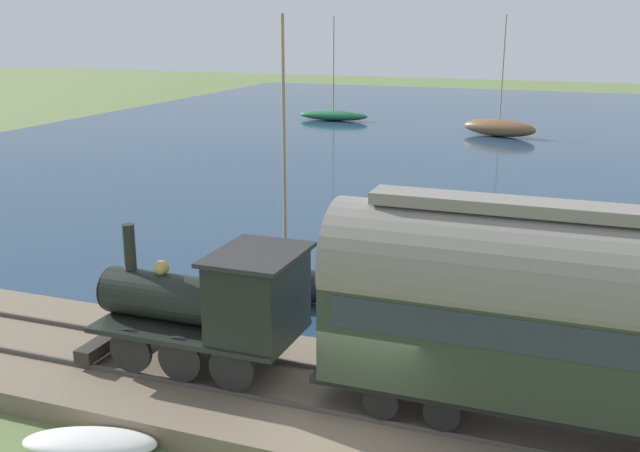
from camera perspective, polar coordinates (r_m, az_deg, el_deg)
The scene contains 11 objects.
ground_plane at distance 16.25m, azimuth 2.84°, elevation -16.41°, with size 200.00×200.00×0.00m, color #607542.
harbor_water at distance 58.02m, azimuth 16.43°, elevation 6.36°, with size 80.00×80.00×0.01m.
rail_embankment at distance 17.05m, azimuth 4.05°, elevation -13.80°, with size 5.29×56.00×0.63m.
steam_locomotive at distance 17.50m, azimuth -7.87°, elevation -5.67°, with size 2.46×5.35×3.29m.
passenger_coach at distance 15.29m, azimuth 18.76°, elevation -6.22°, with size 2.53×10.11×4.63m.
sailboat_green at distance 66.11m, azimuth 1.03°, elevation 8.46°, with size 1.94×6.26×8.86m.
sailboat_brown at distance 58.58m, azimuth 13.49°, elevation 7.32°, with size 3.27×6.01×8.90m.
sailboat_black at distance 23.51m, azimuth -2.63°, elevation -4.32°, with size 1.63×4.35×8.73m.
rowboat_off_pier at distance 28.74m, azimuth 4.46°, elevation -1.59°, with size 1.65×2.86×0.31m.
rowboat_mid_harbor at distance 20.49m, azimuth 20.23°, elevation -9.53°, with size 1.16×2.08×0.49m.
beached_dinghy at distance 16.60m, azimuth -17.14°, elevation -15.53°, with size 1.88×3.00×0.44m.
Camera 1 is at (-13.17, -4.13, 8.59)m, focal length 42.00 mm.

